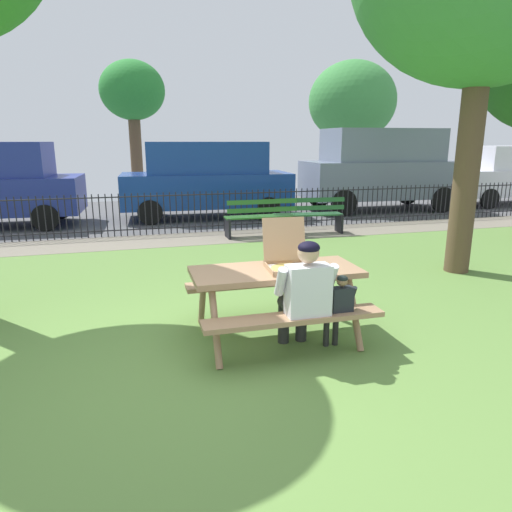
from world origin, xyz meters
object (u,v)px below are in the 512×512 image
(parked_car_end, at_px, (512,174))
(park_bench_center, at_px, (261,218))
(adult_at_table, at_px, (304,292))
(child_at_table, at_px, (338,305))
(far_tree_center, at_px, (352,102))
(parked_car_right, at_px, (206,178))
(picnic_table_foreground, at_px, (276,284))
(far_tree_midleft, at_px, (132,93))
(parked_car_far_right, at_px, (381,168))
(pizza_box_open, at_px, (288,259))
(park_bench_right, at_px, (309,216))

(parked_car_end, bearing_deg, park_bench_center, -162.99)
(adult_at_table, xyz_separation_m, child_at_table, (0.36, -0.03, -0.15))
(adult_at_table, xyz_separation_m, far_tree_center, (8.18, 15.23, 3.10))
(far_tree_center, bearing_deg, parked_car_right, -139.77)
(picnic_table_foreground, distance_m, far_tree_midleft, 15.12)
(parked_car_far_right, height_order, far_tree_midleft, far_tree_midleft)
(far_tree_center, bearing_deg, pizza_box_open, -119.04)
(park_bench_center, relative_size, parked_car_end, 0.36)
(far_tree_center, bearing_deg, parked_car_end, -66.79)
(far_tree_midleft, bearing_deg, picnic_table_foreground, -86.08)
(park_bench_center, xyz_separation_m, parked_car_end, (9.69, 2.97, 0.59))
(parked_car_right, height_order, parked_car_far_right, parked_car_far_right)
(picnic_table_foreground, height_order, parked_car_end, parked_car_end)
(pizza_box_open, bearing_deg, far_tree_midleft, 94.45)
(parked_car_end, xyz_separation_m, far_tree_center, (-2.77, 6.45, 2.75))
(park_bench_center, distance_m, far_tree_midleft, 10.32)
(far_tree_midleft, bearing_deg, adult_at_table, -85.72)
(parked_car_far_right, bearing_deg, child_at_table, -122.51)
(pizza_box_open, bearing_deg, picnic_table_foreground, -179.53)
(child_at_table, xyz_separation_m, parked_car_right, (0.19, 8.81, 0.59))
(child_at_table, distance_m, park_bench_right, 6.19)
(park_bench_center, relative_size, parked_car_far_right, 0.33)
(adult_at_table, relative_size, child_at_table, 1.43)
(picnic_table_foreground, xyz_separation_m, child_at_table, (0.49, -0.54, -0.09))
(picnic_table_foreground, relative_size, park_bench_right, 1.11)
(child_at_table, height_order, far_tree_center, far_tree_center)
(far_tree_center, bearing_deg, park_bench_center, -126.32)
(park_bench_center, bearing_deg, adult_at_table, -102.22)
(parked_car_far_right, distance_m, parked_car_end, 4.99)
(pizza_box_open, height_order, parked_car_far_right, parked_car_far_right)
(adult_at_table, bearing_deg, park_bench_right, 67.49)
(park_bench_right, distance_m, far_tree_midleft, 10.64)
(adult_at_table, relative_size, parked_car_right, 0.25)
(parked_car_end, bearing_deg, adult_at_table, -141.30)
(adult_at_table, height_order, child_at_table, adult_at_table)
(pizza_box_open, relative_size, far_tree_center, 0.11)
(parked_car_far_right, bearing_deg, parked_car_right, -180.00)
(adult_at_table, distance_m, park_bench_center, 5.95)
(park_bench_center, height_order, far_tree_midleft, far_tree_midleft)
(adult_at_table, bearing_deg, parked_car_far_right, 55.76)
(pizza_box_open, bearing_deg, adult_at_table, -90.73)
(park_bench_right, height_order, far_tree_center, far_tree_center)
(picnic_table_foreground, distance_m, park_bench_center, 5.49)
(picnic_table_foreground, bearing_deg, parked_car_far_right, 53.58)
(park_bench_center, relative_size, far_tree_midleft, 0.31)
(park_bench_center, xyz_separation_m, parked_car_right, (-0.71, 2.96, 0.68))
(picnic_table_foreground, relative_size, adult_at_table, 1.53)
(far_tree_center, bearing_deg, child_at_table, -117.14)
(adult_at_table, distance_m, parked_car_right, 8.80)
(child_at_table, relative_size, park_bench_right, 0.51)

